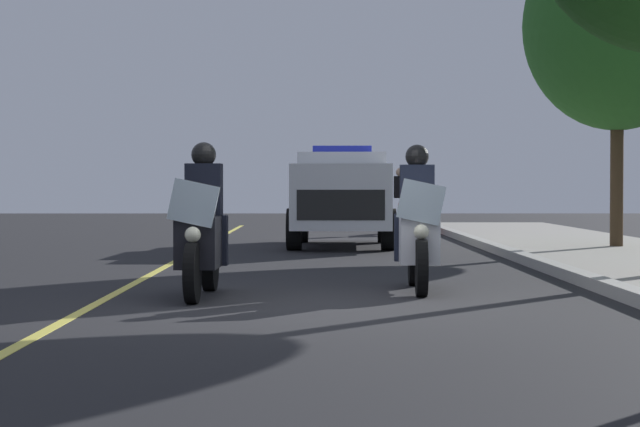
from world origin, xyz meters
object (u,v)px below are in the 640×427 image
object	(u,v)px
cyclist_background	(400,201)
tree_far_back	(618,26)
police_motorcycle_lead_right	(418,231)
police_motorcycle_lead_left	(202,234)
police_suv	(342,194)

from	to	relation	value
cyclist_background	tree_far_back	distance (m)	9.24
police_motorcycle_lead_right	cyclist_background	size ratio (longest dim) A/B	1.22
cyclist_background	tree_far_back	world-z (taller)	tree_far_back
police_motorcycle_lead_right	tree_far_back	distance (m)	9.94
police_motorcycle_lead_left	police_suv	world-z (taller)	police_suv
police_suv	tree_far_back	world-z (taller)	tree_far_back
police_suv	cyclist_background	bearing A→B (deg)	164.69
police_motorcycle_lead_right	tree_far_back	xyz separation A→B (m)	(-8.16, 4.45, 3.52)
cyclist_background	police_motorcycle_lead_right	bearing A→B (deg)	-3.43
cyclist_background	police_suv	bearing A→B (deg)	-15.31
police_motorcycle_lead_left	police_motorcycle_lead_right	distance (m)	2.57
cyclist_background	police_motorcycle_lead_left	bearing A→B (deg)	-11.52
police_suv	tree_far_back	distance (m)	6.31
police_motorcycle_lead_left	police_motorcycle_lead_right	bearing A→B (deg)	106.78
police_suv	tree_far_back	xyz separation A→B (m)	(1.96, 5.10, 3.16)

